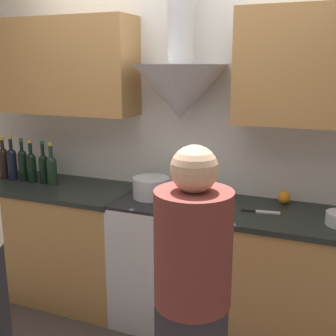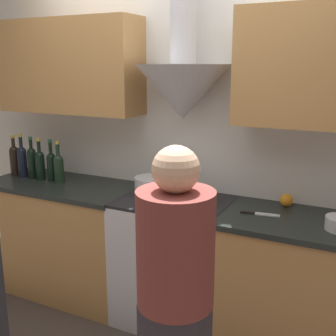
# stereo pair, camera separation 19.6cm
# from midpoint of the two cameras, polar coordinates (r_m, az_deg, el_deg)

# --- Properties ---
(wall_back) EXTENTS (8.40, 0.64, 2.60)m
(wall_back) POSITION_cam_midpoint_polar(r_m,az_deg,el_deg) (3.03, 4.44, 7.07)
(wall_back) COLOR white
(wall_back) RESTS_ON ground_plane
(counter_left) EXTENTS (1.22, 0.62, 0.91)m
(counter_left) POSITION_cam_midpoint_polar(r_m,az_deg,el_deg) (3.53, -12.09, -9.12)
(counter_left) COLOR #B27F47
(counter_left) RESTS_ON ground_plane
(counter_right) EXTENTS (1.03, 0.62, 0.91)m
(counter_right) POSITION_cam_midpoint_polar(r_m,az_deg,el_deg) (2.87, 19.59, -15.29)
(counter_right) COLOR #B27F47
(counter_right) RESTS_ON ground_plane
(stove_range) EXTENTS (0.75, 0.60, 0.91)m
(stove_range) POSITION_cam_midpoint_polar(r_m,az_deg,el_deg) (3.06, 2.75, -12.44)
(stove_range) COLOR silver
(stove_range) RESTS_ON ground_plane
(wine_bottle_0) EXTENTS (0.08, 0.08, 0.34)m
(wine_bottle_0) POSITION_cam_midpoint_polar(r_m,az_deg,el_deg) (3.71, -18.68, 1.19)
(wine_bottle_0) COLOR black
(wine_bottle_0) RESTS_ON counter_left
(wine_bottle_1) EXTENTS (0.08, 0.08, 0.36)m
(wine_bottle_1) POSITION_cam_midpoint_polar(r_m,az_deg,el_deg) (3.63, -17.71, 1.06)
(wine_bottle_1) COLOR black
(wine_bottle_1) RESTS_ON counter_left
(wine_bottle_2) EXTENTS (0.07, 0.07, 0.34)m
(wine_bottle_2) POSITION_cam_midpoint_polar(r_m,az_deg,el_deg) (3.56, -16.46, 0.88)
(wine_bottle_2) COLOR black
(wine_bottle_2) RESTS_ON counter_left
(wine_bottle_3) EXTENTS (0.07, 0.07, 0.34)m
(wine_bottle_3) POSITION_cam_midpoint_polar(r_m,az_deg,el_deg) (3.50, -15.43, 0.58)
(wine_bottle_3) COLOR black
(wine_bottle_3) RESTS_ON counter_left
(wine_bottle_4) EXTENTS (0.07, 0.07, 0.33)m
(wine_bottle_4) POSITION_cam_midpoint_polar(r_m,az_deg,el_deg) (3.44, -13.96, 0.41)
(wine_bottle_4) COLOR black
(wine_bottle_4) RESTS_ON counter_left
(wine_bottle_5) EXTENTS (0.08, 0.08, 0.33)m
(wine_bottle_5) POSITION_cam_midpoint_polar(r_m,az_deg,el_deg) (3.37, -12.98, 0.15)
(wine_bottle_5) COLOR black
(wine_bottle_5) RESTS_ON counter_left
(stock_pot) EXTENTS (0.26, 0.26, 0.14)m
(stock_pot) POSITION_cam_midpoint_polar(r_m,az_deg,el_deg) (2.94, -0.16, -2.63)
(stock_pot) COLOR silver
(stock_pot) RESTS_ON stove_range
(mixing_bowl) EXTENTS (0.22, 0.22, 0.08)m
(mixing_bowl) POSITION_cam_midpoint_polar(r_m,az_deg,el_deg) (2.86, 6.33, -3.84)
(mixing_bowl) COLOR silver
(mixing_bowl) RESTS_ON stove_range
(orange_fruit) EXTENTS (0.08, 0.08, 0.08)m
(orange_fruit) POSITION_cam_midpoint_polar(r_m,az_deg,el_deg) (2.89, 17.64, -4.20)
(orange_fruit) COLOR orange
(orange_fruit) RESTS_ON counter_right
(chefs_knife) EXTENTS (0.24, 0.06, 0.01)m
(chefs_knife) POSITION_cam_midpoint_polar(r_m,az_deg,el_deg) (2.70, 14.44, -6.08)
(chefs_knife) COLOR silver
(chefs_knife) RESTS_ON counter_right
(person_foreground_right) EXTENTS (0.33, 0.33, 1.50)m
(person_foreground_right) POSITION_cam_midpoint_polar(r_m,az_deg,el_deg) (1.92, 4.06, -17.23)
(person_foreground_right) COLOR #38333D
(person_foreground_right) RESTS_ON ground_plane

